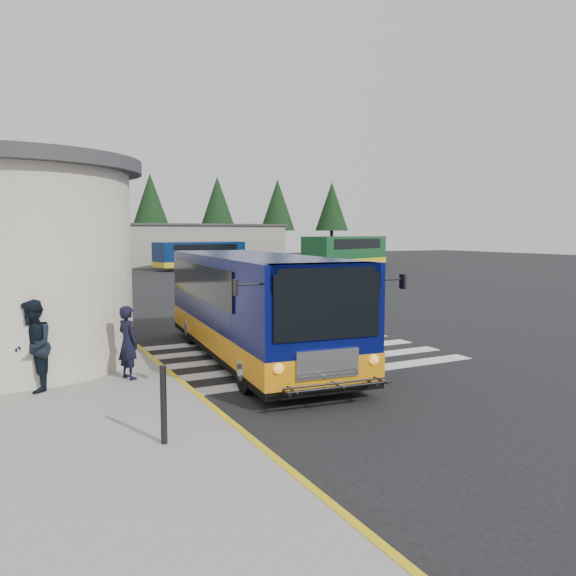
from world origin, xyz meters
name	(u,v)px	position (x,y,z in m)	size (l,w,h in m)	color
ground	(291,347)	(0.00, 0.00, 0.00)	(140.00, 140.00, 0.00)	black
curb_strip	(120,334)	(-4.05, 4.00, 0.08)	(0.12, 34.00, 0.16)	yellow
crosswalk	(289,354)	(-0.50, -0.80, 0.01)	(8.00, 5.35, 0.01)	silver
depot_building	(151,245)	(6.00, 42.00, 2.11)	(26.40, 8.40, 4.20)	gray
tree_line	(135,202)	(6.29, 50.00, 6.77)	(58.40, 4.40, 10.00)	black
transit_bus	(254,310)	(-1.57, -0.90, 1.29)	(3.80, 9.75, 2.70)	#060B4C
pedestrian_a	(128,342)	(-4.98, -2.03, 0.94)	(0.57, 0.38, 1.58)	black
pedestrian_b	(33,346)	(-6.84, -2.17, 1.06)	(0.88, 0.69, 1.82)	black
bollard	(164,405)	(-5.28, -6.06, 0.74)	(0.10, 0.10, 1.18)	black
far_bus_a	(200,254)	(8.59, 34.33, 1.39)	(8.61, 4.08, 2.14)	#061D4B
far_bus_b	(346,251)	(20.98, 29.54, 1.67)	(10.24, 6.51, 2.57)	#124420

